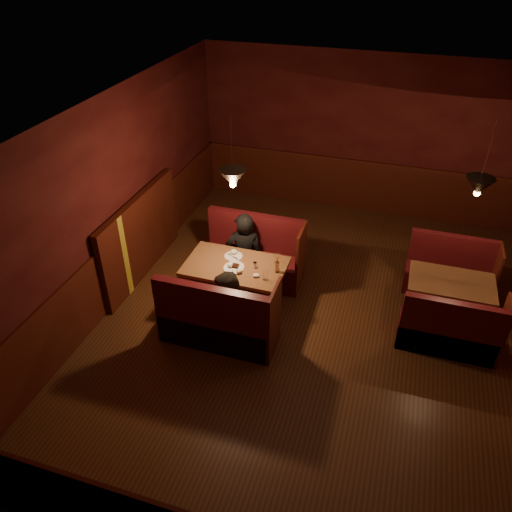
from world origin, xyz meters
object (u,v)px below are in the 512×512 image
(second_table, at_px, (450,291))
(diner_a, at_px, (244,239))
(second_bench_far, at_px, (448,274))
(main_bench_far, at_px, (255,259))
(main_table, at_px, (236,275))
(main_bench_near, at_px, (218,325))
(diner_b, at_px, (229,299))
(second_bench_near, at_px, (449,334))

(second_table, relative_size, diner_a, 0.73)
(second_bench_far, bearing_deg, main_bench_far, -169.18)
(main_table, xyz_separation_m, second_bench_far, (2.88, 1.33, -0.29))
(main_table, distance_m, diner_a, 0.67)
(main_bench_far, height_order, second_bench_far, main_bench_far)
(main_bench_near, relative_size, diner_b, 1.07)
(second_bench_far, relative_size, second_bench_near, 1.00)
(diner_a, bearing_deg, second_bench_far, 177.24)
(diner_a, bearing_deg, main_bench_far, -141.45)
(main_table, bearing_deg, diner_b, -78.30)
(second_bench_far, relative_size, diner_b, 0.88)
(second_bench_near, bearing_deg, diner_b, -166.17)
(second_table, height_order, second_bench_near, second_bench_near)
(main_table, height_order, diner_b, diner_b)
(main_bench_far, xyz_separation_m, second_bench_far, (2.86, 0.55, -0.05))
(main_table, xyz_separation_m, second_table, (2.85, 0.66, -0.10))
(main_bench_far, bearing_deg, main_bench_near, -90.00)
(main_bench_far, xyz_separation_m, second_table, (2.84, -0.12, 0.14))
(main_bench_far, height_order, second_bench_near, main_bench_far)
(second_bench_far, bearing_deg, main_table, -155.18)
(main_table, relative_size, second_bench_near, 1.11)
(main_table, height_order, main_bench_far, main_bench_far)
(second_bench_far, distance_m, diner_b, 3.43)
(main_bench_far, distance_m, diner_a, 0.48)
(second_table, bearing_deg, diner_a, -179.36)
(diner_a, relative_size, diner_b, 1.09)
(main_bench_near, height_order, second_bench_near, main_bench_near)
(main_table, distance_m, second_bench_near, 2.89)
(second_bench_near, bearing_deg, second_bench_far, 90.00)
(main_bench_near, height_order, diner_a, diner_a)
(diner_b, bearing_deg, diner_a, 121.71)
(main_table, height_order, second_bench_far, main_table)
(second_bench_near, bearing_deg, main_bench_far, 164.46)
(second_bench_near, bearing_deg, main_table, 179.76)
(main_bench_near, height_order, second_bench_far, main_bench_near)
(diner_a, bearing_deg, second_table, 164.55)
(second_table, relative_size, second_bench_near, 0.90)
(main_bench_far, height_order, diner_a, diner_a)
(second_table, bearing_deg, main_table, -166.99)
(second_bench_far, xyz_separation_m, second_bench_near, (0.00, -1.34, 0.00))
(main_bench_far, distance_m, second_bench_near, 2.97)
(second_table, distance_m, second_bench_near, 0.70)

